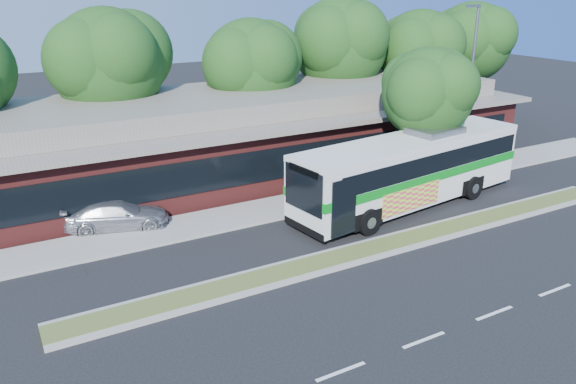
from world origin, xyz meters
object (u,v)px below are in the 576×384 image
sedan (117,215)px  sidewalk_tree (431,91)px  lamp_post (469,87)px  transit_bus (411,165)px

sedan → sidewalk_tree: 16.13m
lamp_post → sidewalk_tree: bearing=-169.7°
sedan → transit_bus: bearing=-90.5°
lamp_post → sedan: size_ratio=2.08×
transit_bus → sedan: size_ratio=2.99×
sedan → lamp_post: bearing=-78.8°
transit_bus → sedan: transit_bus is taller
sedan → sidewalk_tree: bearing=-82.1°
sidewalk_tree → transit_bus: bearing=-146.2°
sedan → sidewalk_tree: (15.33, -2.39, 4.44)m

